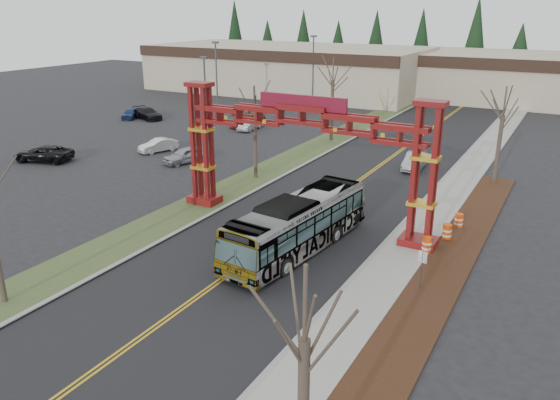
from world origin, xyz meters
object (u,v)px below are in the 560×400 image
Objects in this scene: parked_car_near_c at (43,153)px; barrel_south at (427,245)px; parked_car_near_b at (158,145)px; parked_car_near_a at (186,155)px; parked_car_mid_b at (131,113)px; light_pole_near at (205,94)px; light_pole_far at (313,65)px; parked_car_far_b at (242,108)px; bare_tree_right_near at (305,341)px; parked_car_mid_a at (248,120)px; street_sign at (422,263)px; bare_tree_median_far at (333,80)px; retail_building_west at (288,68)px; parked_car_far_a at (250,124)px; bare_tree_right_far at (503,116)px; retail_building_east at (547,79)px; barrel_mid at (447,233)px; silver_sedan at (415,161)px; bare_tree_median_mid at (255,111)px; barrel_north at (459,221)px; light_pole_mid at (216,73)px; parked_car_far_c at (148,113)px; transit_bus at (298,224)px.

parked_car_near_c is 5.12× the size of barrel_south.
parked_car_near_c reaches higher than parked_car_near_b.
parked_car_near_a is 0.79× the size of parked_car_near_c.
parked_car_near_c is 21.11m from parked_car_mid_b.
light_pole_far reaches higher than light_pole_near.
bare_tree_right_near is (35.25, -51.49, 4.84)m from parked_car_far_b.
parked_car_mid_a is 42.28m from street_sign.
bare_tree_median_far is at bearing 80.88° from parked_car_near_a.
retail_building_west is at bearing -101.89° from parked_car_far_b.
light_pole_far is (10.05, -10.99, 1.98)m from retail_building_west.
parked_car_far_a is 8.70m from light_pole_near.
bare_tree_right_far reaches higher than parked_car_far_b.
retail_building_east reaches higher than parked_car_far_b.
bare_tree_median_far is at bearing 129.22° from barrel_mid.
silver_sedan is at bearing -48.98° from light_pole_far.
parked_car_near_c is 23.36m from parked_car_far_a.
bare_tree_median_mid is at bearing -64.78° from retail_building_west.
parked_car_near_a is 35.32m from light_pole_far.
parked_car_near_c is at bearing -101.60° from parked_car_mid_a.
bare_tree_median_far reaches higher than barrel_south.
parked_car_near_a is 1.09× the size of parked_car_near_b.
parked_car_far_a is 20.01m from bare_tree_median_mid.
light_pole_near is (10.53, -37.96, 1.42)m from retail_building_west.
parked_car_mid_a is (-22.97, 8.39, 0.03)m from silver_sedan.
retail_building_west is at bearing 118.55° from bare_tree_right_near.
parked_car_mid_a reaches higher than parked_car_near_b.
barrel_north is at bearing -38.38° from parked_car_far_a.
retail_building_west is 83.72m from bare_tree_right_near.
parked_car_mid_a is 0.53× the size of light_pole_far.
light_pole_mid is at bearing -119.42° from light_pole_far.
light_pole_far is at bearing -139.67° from parked_car_far_b.
parked_car_far_a is at bearing -66.63° from parked_car_far_c.
bare_tree_right_near is (6.96, -36.12, 4.77)m from silver_sedan.
retail_building_east is at bearing 84.08° from parked_car_near_a.
parked_car_mid_b is at bearing 165.55° from parked_car_near_a.
light_pole_mid is (-19.57, 6.48, -0.97)m from bare_tree_median_far.
parked_car_near_a is at bearing -0.72° from parked_car_near_b.
retail_building_east is 43.05m from bare_tree_median_far.
light_pole_far is at bearing 116.17° from parked_car_near_a.
retail_building_east reaches higher than silver_sedan.
barrel_mid is (25.56, -6.44, -0.19)m from parked_car_near_a.
silver_sedan reaches higher than barrel_north.
bare_tree_median_mid is at bearing -90.00° from bare_tree_median_far.
transit_bus is 34.27m from parked_car_far_a.
parked_car_near_c is 5.34× the size of barrel_north.
street_sign is at bearing -58.13° from bare_tree_median_far.
bare_tree_right_far is at bearing -20.23° from light_pole_mid.
bare_tree_median_far reaches higher than parked_car_far_b.
light_pole_near is at bearing 157.81° from barrel_north.
parked_car_near_b is 18.81m from parked_car_mid_b.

